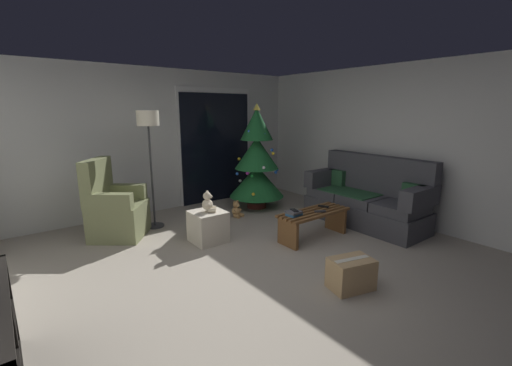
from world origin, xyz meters
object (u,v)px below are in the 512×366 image
object	(u,v)px
remote_graphite	(320,211)
teddy_bear_cream	(208,203)
coffee_table	(313,220)
teddy_bear_honey_by_tree	(237,210)
cardboard_box_taped_mid_floor	(351,274)
floor_lamp	(149,130)
couch	(367,199)
cell_phone	(294,210)
book_stack	(294,213)
christmas_tree	(257,163)
ottoman	(208,226)
remote_black	(324,206)
armchair	(115,210)

from	to	relation	value
remote_graphite	teddy_bear_cream	bearing A→B (deg)	85.09
coffee_table	teddy_bear_honey_by_tree	bearing A→B (deg)	102.14
teddy_bear_honey_by_tree	cardboard_box_taped_mid_floor	bearing A→B (deg)	-98.61
coffee_table	floor_lamp	distance (m)	2.74
couch	teddy_bear_cream	world-z (taller)	couch
couch	cell_phone	distance (m)	1.51
coffee_table	book_stack	bearing A→B (deg)	176.13
christmas_tree	remote_graphite	bearing A→B (deg)	-98.69
couch	christmas_tree	world-z (taller)	christmas_tree
couch	floor_lamp	size ratio (longest dim) A/B	1.09
teddy_bear_honey_by_tree	cardboard_box_taped_mid_floor	distance (m)	2.68
ottoman	cardboard_box_taped_mid_floor	world-z (taller)	ottoman
couch	teddy_bear_honey_by_tree	xyz separation A→B (m)	(-1.47, 1.54, -0.28)
couch	book_stack	bearing A→B (deg)	176.41
christmas_tree	floor_lamp	size ratio (longest dim) A/B	1.07
couch	teddy_bear_honey_by_tree	size ratio (longest dim) A/B	6.83
remote_graphite	christmas_tree	distance (m)	1.87
remote_black	book_stack	world-z (taller)	book_stack
cardboard_box_taped_mid_floor	floor_lamp	bearing A→B (deg)	106.33
teddy_bear_cream	ottoman	bearing A→B (deg)	146.94
remote_black	teddy_bear_cream	world-z (taller)	teddy_bear_cream
remote_black	armchair	bearing A→B (deg)	124.97
coffee_table	floor_lamp	xyz separation A→B (m)	(-1.60, 1.85, 1.24)
ottoman	cell_phone	bearing A→B (deg)	-40.97
coffee_table	armchair	xyz separation A→B (m)	(-2.20, 1.78, 0.13)
cell_phone	teddy_bear_cream	distance (m)	1.18
book_stack	teddy_bear_honey_by_tree	bearing A→B (deg)	88.07
couch	floor_lamp	distance (m)	3.54
couch	christmas_tree	size ratio (longest dim) A/B	1.02
cell_phone	teddy_bear_honey_by_tree	xyz separation A→B (m)	(0.03, 1.43, -0.35)
floor_lamp	ottoman	bearing A→B (deg)	-70.78
remote_black	cardboard_box_taped_mid_floor	world-z (taller)	remote_black
floor_lamp	ottoman	world-z (taller)	floor_lamp
remote_graphite	christmas_tree	size ratio (longest dim) A/B	0.08
coffee_table	christmas_tree	distance (m)	1.83
couch	armchair	bearing A→B (deg)	151.05
armchair	teddy_bear_cream	xyz separation A→B (m)	(0.96, -0.98, 0.15)
ottoman	teddy_bear_honey_by_tree	bearing A→B (deg)	35.34
book_stack	ottoman	xyz separation A→B (m)	(-0.88, 0.78, -0.22)
armchair	ottoman	world-z (taller)	armchair
couch	book_stack	xyz separation A→B (m)	(-1.52, 0.10, 0.03)
cardboard_box_taped_mid_floor	teddy_bear_cream	bearing A→B (deg)	104.58
book_stack	armchair	xyz separation A→B (m)	(-1.83, 1.76, -0.03)
couch	teddy_bear_honey_by_tree	world-z (taller)	couch
cell_phone	teddy_bear_cream	world-z (taller)	teddy_bear_cream
ottoman	christmas_tree	bearing A→B (deg)	30.14
remote_graphite	cardboard_box_taped_mid_floor	size ratio (longest dim) A/B	0.31
coffee_table	teddy_bear_honey_by_tree	xyz separation A→B (m)	(-0.32, 1.47, -0.15)
floor_lamp	coffee_table	bearing A→B (deg)	-49.05
cell_phone	couch	bearing A→B (deg)	13.60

